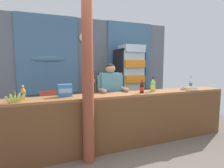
% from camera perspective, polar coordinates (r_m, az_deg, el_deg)
% --- Properties ---
extents(ground_plane, '(7.27, 7.27, 0.00)m').
position_cam_1_polar(ground_plane, '(4.07, -1.19, -15.33)').
color(ground_plane, '#665B51').
extents(back_wall_curtained, '(5.45, 0.22, 2.81)m').
position_cam_1_polar(back_wall_curtained, '(5.43, -7.58, 5.73)').
color(back_wall_curtained, slate).
rests_on(back_wall_curtained, ground).
extents(stall_counter, '(4.33, 0.46, 0.97)m').
position_cam_1_polar(stall_counter, '(3.28, 5.58, -9.78)').
color(stall_counter, '#935B33').
rests_on(stall_counter, ground).
extents(timber_post, '(0.20, 0.17, 2.76)m').
position_cam_1_polar(timber_post, '(2.67, -7.68, 2.37)').
color(timber_post, brown).
rests_on(timber_post, ground).
extents(drink_fridge, '(0.73, 0.72, 2.03)m').
position_cam_1_polar(drink_fridge, '(5.24, 5.67, 2.02)').
color(drink_fridge, black).
rests_on(drink_fridge, ground).
extents(bottle_shelf_rack, '(0.48, 0.28, 1.31)m').
position_cam_1_polar(bottle_shelf_rack, '(5.22, -3.41, -2.76)').
color(bottle_shelf_rack, brown).
rests_on(bottle_shelf_rack, ground).
extents(plastic_lawn_chair, '(0.56, 0.56, 0.86)m').
position_cam_1_polar(plastic_lawn_chair, '(4.65, -18.86, -6.58)').
color(plastic_lawn_chair, '#E5563D').
rests_on(plastic_lawn_chair, ground).
extents(shopkeeper, '(0.53, 0.42, 1.51)m').
position_cam_1_polar(shopkeeper, '(3.58, -0.46, -2.45)').
color(shopkeeper, '#28282D').
rests_on(shopkeeper, ground).
extents(soda_bottle_lime_soda, '(0.09, 0.09, 0.28)m').
position_cam_1_polar(soda_bottle_lime_soda, '(3.57, 12.90, -0.43)').
color(soda_bottle_lime_soda, '#75C64C').
rests_on(soda_bottle_lime_soda, stall_counter).
extents(soda_bottle_water, '(0.06, 0.06, 0.26)m').
position_cam_1_polar(soda_bottle_water, '(4.37, 23.77, 0.28)').
color(soda_bottle_water, silver).
rests_on(soda_bottle_water, stall_counter).
extents(soda_bottle_orange_soda, '(0.07, 0.07, 0.21)m').
position_cam_1_polar(soda_bottle_orange_soda, '(3.02, -26.39, -2.69)').
color(soda_bottle_orange_soda, orange).
rests_on(soda_bottle_orange_soda, stall_counter).
extents(soda_bottle_cola, '(0.07, 0.07, 0.25)m').
position_cam_1_polar(soda_bottle_cola, '(3.33, 9.49, -1.04)').
color(soda_bottle_cola, black).
rests_on(soda_bottle_cola, stall_counter).
extents(snack_box_biscuit, '(0.23, 0.11, 0.20)m').
position_cam_1_polar(snack_box_biscuit, '(3.04, -14.69, -1.96)').
color(snack_box_biscuit, '#3D75B7').
rests_on(snack_box_biscuit, stall_counter).
extents(pastry_tray, '(0.35, 0.35, 0.07)m').
position_cam_1_polar(pastry_tray, '(4.06, 23.41, -1.34)').
color(pastry_tray, '#BCBCC1').
rests_on(pastry_tray, stall_counter).
extents(banana_bunch, '(0.27, 0.06, 0.16)m').
position_cam_1_polar(banana_bunch, '(2.82, -28.51, -4.02)').
color(banana_bunch, '#B7C647').
rests_on(banana_bunch, stall_counter).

